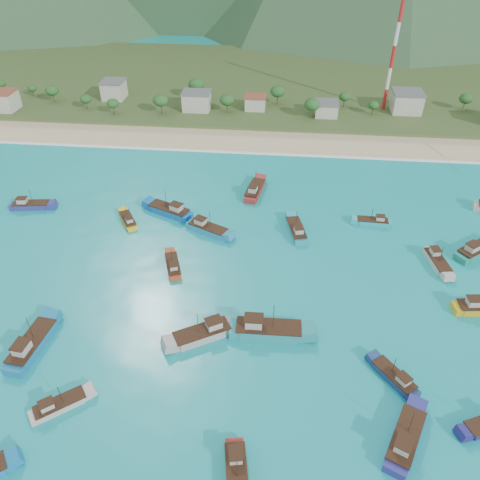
# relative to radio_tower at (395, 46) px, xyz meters

# --- Properties ---
(ground) EXTENTS (600.00, 600.00, 0.00)m
(ground) POSITION_rel_radio_tower_xyz_m (-40.17, -108.00, -24.45)
(ground) COLOR #0D918C
(ground) RESTS_ON ground
(beach) EXTENTS (400.00, 18.00, 1.20)m
(beach) POSITION_rel_radio_tower_xyz_m (-40.17, -29.00, -24.45)
(beach) COLOR beige
(beach) RESTS_ON ground
(land) EXTENTS (400.00, 110.00, 2.40)m
(land) POSITION_rel_radio_tower_xyz_m (-40.17, 32.00, -24.45)
(land) COLOR #385123
(land) RESTS_ON ground
(surf_line) EXTENTS (400.00, 2.50, 0.08)m
(surf_line) POSITION_rel_radio_tower_xyz_m (-40.17, -38.50, -24.45)
(surf_line) COLOR white
(surf_line) RESTS_ON ground
(village) EXTENTS (215.36, 24.53, 6.97)m
(village) POSITION_rel_radio_tower_xyz_m (-32.18, -5.20, -19.81)
(village) COLOR beige
(village) RESTS_ON ground
(vegetation) EXTENTS (277.60, 25.84, 8.50)m
(vegetation) POSITION_rel_radio_tower_xyz_m (-40.90, -4.78, -19.40)
(vegetation) COLOR #235623
(vegetation) RESTS_ON ground
(radio_tower) EXTENTS (1.20, 1.20, 45.70)m
(radio_tower) POSITION_rel_radio_tower_xyz_m (0.00, 0.00, 0.00)
(radio_tower) COLOR red
(radio_tower) RESTS_ON ground
(boat_1) EXTENTS (4.58, 10.08, 5.75)m
(boat_1) POSITION_rel_radio_tower_xyz_m (-1.02, -90.60, -23.80)
(boat_1) COLOR #BDB6AB
(boat_1) RESTS_ON ground
(boat_2) EXTENTS (6.58, 8.56, 5.02)m
(boat_2) POSITION_rel_radio_tower_xyz_m (-74.55, -81.33, -23.93)
(boat_2) COLOR yellow
(boat_2) RESTS_ON ground
(boat_4) EXTENTS (5.40, 10.93, 6.21)m
(boat_4) POSITION_rel_radio_tower_xyz_m (-32.34, -81.78, -23.71)
(boat_4) COLOR teal
(boat_4) RESTS_ON ground
(boat_5) EXTENTS (4.61, 10.27, 5.86)m
(boat_5) POSITION_rel_radio_tower_xyz_m (-40.65, -142.30, -23.78)
(boat_5) COLOR maroon
(boat_5) RESTS_ON ground
(boat_6) EXTENTS (12.57, 8.30, 7.19)m
(boat_6) POSITION_rel_radio_tower_xyz_m (-64.91, -76.41, -23.53)
(boat_6) COLOR #0E5AAB
(boat_6) RESTS_ON ground
(boat_7) EXTENTS (13.75, 4.31, 8.08)m
(boat_7) POSITION_rel_radio_tower_xyz_m (-37.76, -115.24, -23.37)
(boat_7) COLOR teal
(boat_7) RESTS_ON ground
(boat_10) EXTENTS (10.51, 4.33, 6.03)m
(boat_10) POSITION_rel_radio_tower_xyz_m (-102.10, -77.14, -23.75)
(boat_10) COLOR navy
(boat_10) RESTS_ON ground
(boat_11) EXTENTS (8.56, 2.80, 5.01)m
(boat_11) POSITION_rel_radio_tower_xyz_m (-13.13, -75.79, -23.93)
(boat_11) COLOR #1FADBA
(boat_11) RESTS_ON ground
(boat_12) EXTENTS (5.44, 9.25, 5.25)m
(boat_12) POSITION_rel_radio_tower_xyz_m (-59.44, -97.95, -23.89)
(boat_12) COLOR #A04322
(boat_12) RESTS_ON ground
(boat_14) EXTENTS (8.13, 12.07, 6.92)m
(boat_14) POSITION_rel_radio_tower_xyz_m (-16.03, -134.86, -23.58)
(boat_14) COLOR navy
(boat_14) RESTS_ON ground
(boat_15) EXTENTS (5.36, 11.95, 6.82)m
(boat_15) POSITION_rel_radio_tower_xyz_m (-43.86, -63.83, -23.60)
(boat_15) COLOR maroon
(boat_15) RESTS_ON ground
(boat_16) EXTENTS (5.06, 12.92, 7.44)m
(boat_16) POSITION_rel_radio_tower_xyz_m (-79.99, -122.92, -23.49)
(boat_16) COLOR #136EA3
(boat_16) RESTS_ON ground
(boat_18) EXTENTS (11.30, 7.71, 6.49)m
(boat_18) POSITION_rel_radio_tower_xyz_m (-54.00, -83.33, -23.66)
(boat_18) COLOR teal
(boat_18) RESTS_ON ground
(boat_22) EXTENTS (11.98, 8.90, 6.98)m
(boat_22) POSITION_rel_radio_tower_xyz_m (-49.51, -117.11, -23.57)
(boat_22) COLOR #ABA29C
(boat_22) RESTS_ON ground
(boat_24) EXTENTS (8.71, 7.57, 5.29)m
(boat_24) POSITION_rel_radio_tower_xyz_m (-70.17, -134.18, -23.88)
(boat_24) COLOR beige
(boat_24) RESTS_ON ground
(boat_26) EXTENTS (7.62, 8.75, 5.32)m
(boat_26) POSITION_rel_radio_tower_xyz_m (-15.67, -123.40, -23.87)
(boat_26) COLOR navy
(boat_26) RESTS_ON ground
(boat_27) EXTENTS (11.46, 9.92, 6.96)m
(boat_27) POSITION_rel_radio_tower_xyz_m (8.84, -85.84, -23.58)
(boat_27) COLOR #1C8071
(boat_27) RESTS_ON ground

